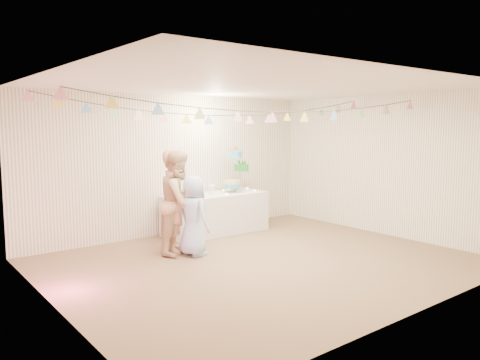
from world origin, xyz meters
TOP-DOWN VIEW (x-y plane):
  - floor at (0.00, 0.00)m, footprint 6.00×6.00m
  - ceiling at (0.00, 0.00)m, footprint 6.00×6.00m
  - back_wall at (0.00, 2.50)m, footprint 6.00×6.00m
  - front_wall at (0.00, -2.50)m, footprint 6.00×6.00m
  - left_wall at (-3.00, 0.00)m, footprint 5.00×5.00m
  - right_wall at (3.00, 0.00)m, footprint 5.00×5.00m
  - table at (0.57, 2.03)m, footprint 1.99×0.80m
  - cake_stand at (1.12, 2.08)m, footprint 0.74×0.43m
  - cake_bottom at (0.97, 2.02)m, footprint 0.31×0.31m
  - cake_middle at (1.30, 2.17)m, footprint 0.27×0.27m
  - cake_top_tier at (1.06, 2.05)m, footprint 0.25×0.25m
  - platter at (-0.01, 1.98)m, footprint 0.38×0.38m
  - posy at (0.53, 2.08)m, footprint 0.16×0.16m
  - person_adult_a at (-0.73, 1.33)m, footprint 0.59×0.71m
  - person_adult_b at (-0.71, 1.22)m, footprint 1.01×0.99m
  - person_child at (-0.61, 0.96)m, footprint 0.45×0.65m
  - bunting_back at (0.00, 1.10)m, footprint 5.60×1.10m
  - bunting_front at (0.00, -0.20)m, footprint 5.60×0.90m
  - tealight_0 at (-0.23, 1.88)m, footprint 0.04×0.04m
  - tealight_1 at (0.22, 2.21)m, footprint 0.04×0.04m
  - tealight_2 at (0.67, 1.81)m, footprint 0.04×0.04m
  - tealight_3 at (0.92, 2.25)m, footprint 0.04×0.04m
  - tealight_4 at (1.39, 1.85)m, footprint 0.04×0.04m
  - tealight_5 at (1.47, 2.18)m, footprint 0.04×0.04m

SIDE VIEW (x-z plane):
  - floor at x=0.00m, z-range 0.00..0.00m
  - table at x=0.57m, z-range 0.00..0.75m
  - person_child at x=-0.61m, z-range 0.00..1.26m
  - platter at x=-0.01m, z-range 0.75..0.77m
  - tealight_0 at x=-0.23m, z-range 0.75..0.78m
  - tealight_1 at x=0.22m, z-range 0.75..0.78m
  - tealight_2 at x=0.67m, z-range 0.75..0.78m
  - tealight_3 at x=0.92m, z-range 0.75..0.78m
  - tealight_4 at x=1.39m, z-range 0.75..0.78m
  - tealight_5 at x=1.47m, z-range 0.75..0.78m
  - person_adult_b at x=-0.71m, z-range 0.00..1.64m
  - person_adult_a at x=-0.73m, z-range 0.00..1.66m
  - cake_bottom at x=0.97m, z-range 0.76..0.91m
  - posy at x=0.53m, z-range 0.75..0.93m
  - cake_middle at x=1.30m, z-range 1.00..1.22m
  - cake_stand at x=1.12m, z-range 0.75..1.57m
  - back_wall at x=0.00m, z-range 1.30..1.30m
  - front_wall at x=0.00m, z-range 1.30..1.30m
  - left_wall at x=-3.00m, z-range 1.30..1.30m
  - right_wall at x=3.00m, z-range 1.30..1.30m
  - cake_top_tier at x=1.06m, z-range 1.28..1.47m
  - bunting_front at x=0.00m, z-range 2.14..2.50m
  - bunting_back at x=0.00m, z-range 2.15..2.55m
  - ceiling at x=0.00m, z-range 2.60..2.60m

